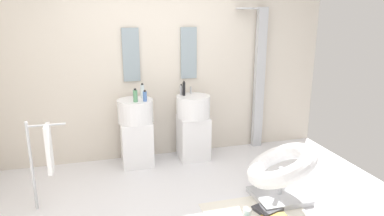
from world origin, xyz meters
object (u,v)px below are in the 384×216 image
at_px(lounge_chair, 281,169).
at_px(soap_bottle_black, 184,89).
at_px(towel_rack, 46,151).
at_px(coffee_mug, 247,213).
at_px(pedestal_sink_left, 136,130).
at_px(soap_bottle_green, 135,96).
at_px(soap_bottle_grey, 181,90).
at_px(magazine_charcoal, 267,209).
at_px(soap_bottle_blue, 145,96).
at_px(pedestal_sink_right, 193,125).
at_px(soap_bottle_clear, 142,91).
at_px(shower_column, 259,76).

xyz_separation_m(lounge_chair, soap_bottle_black, (-0.71, 1.40, 0.64)).
xyz_separation_m(towel_rack, coffee_mug, (1.88, -0.75, -0.57)).
bearing_deg(towel_rack, pedestal_sink_left, 40.38).
bearing_deg(soap_bottle_green, soap_bottle_grey, 18.37).
relative_size(magazine_charcoal, soap_bottle_blue, 1.80).
bearing_deg(pedestal_sink_right, soap_bottle_grey, 146.77).
xyz_separation_m(soap_bottle_grey, soap_bottle_black, (0.03, -0.04, 0.02)).
bearing_deg(soap_bottle_blue, soap_bottle_clear, 91.06).
relative_size(pedestal_sink_left, soap_bottle_green, 5.81).
height_order(pedestal_sink_left, lounge_chair, pedestal_sink_left).
height_order(pedestal_sink_left, coffee_mug, pedestal_sink_left).
height_order(pedestal_sink_right, soap_bottle_black, soap_bottle_black).
distance_m(shower_column, soap_bottle_grey, 1.20).
bearing_deg(soap_bottle_grey, lounge_chair, -62.64).
height_order(towel_rack, soap_bottle_grey, soap_bottle_grey).
xyz_separation_m(pedestal_sink_right, soap_bottle_black, (-0.11, 0.06, 0.51)).
height_order(pedestal_sink_right, soap_bottle_grey, soap_bottle_grey).
distance_m(lounge_chair, soap_bottle_green, 1.95).
bearing_deg(soap_bottle_black, shower_column, 6.11).
bearing_deg(soap_bottle_green, soap_bottle_blue, 1.44).
bearing_deg(lounge_chair, soap_bottle_black, 117.02).
relative_size(pedestal_sink_right, soap_bottle_blue, 6.92).
distance_m(soap_bottle_green, soap_bottle_black, 0.70).
bearing_deg(magazine_charcoal, shower_column, 50.55).
xyz_separation_m(pedestal_sink_left, soap_bottle_grey, (0.64, 0.09, 0.49)).
distance_m(shower_column, soap_bottle_blue, 1.74).
distance_m(towel_rack, soap_bottle_grey, 1.91).
distance_m(pedestal_sink_left, magazine_charcoal, 1.96).
distance_m(towel_rack, soap_bottle_clear, 1.49).
distance_m(coffee_mug, soap_bottle_grey, 1.93).
relative_size(coffee_mug, soap_bottle_blue, 0.65).
distance_m(magazine_charcoal, soap_bottle_blue, 1.98).
xyz_separation_m(shower_column, soap_bottle_green, (-1.83, -0.30, -0.11)).
bearing_deg(soap_bottle_blue, shower_column, 9.88).
height_order(towel_rack, soap_bottle_black, soap_bottle_black).
relative_size(lounge_chair, soap_bottle_green, 6.05).
xyz_separation_m(towel_rack, soap_bottle_clear, (1.11, 0.93, 0.35)).
height_order(magazine_charcoal, soap_bottle_green, soap_bottle_green).
height_order(shower_column, towel_rack, shower_column).
distance_m(coffee_mug, soap_bottle_clear, 2.06).
bearing_deg(soap_bottle_clear, soap_bottle_green, -120.21).
xyz_separation_m(coffee_mug, soap_bottle_clear, (-0.78, 1.67, 0.92)).
xyz_separation_m(pedestal_sink_left, soap_bottle_black, (0.67, 0.06, 0.51)).
bearing_deg(towel_rack, soap_bottle_clear, 39.94).
bearing_deg(coffee_mug, soap_bottle_green, 121.19).
xyz_separation_m(lounge_chair, soap_bottle_clear, (-1.27, 1.42, 0.63)).
distance_m(towel_rack, coffee_mug, 2.10).
bearing_deg(soap_bottle_blue, soap_bottle_green, -178.56).
xyz_separation_m(lounge_chair, soap_bottle_blue, (-1.27, 1.22, 0.61)).
xyz_separation_m(pedestal_sink_right, lounge_chair, (0.60, -1.34, -0.12)).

